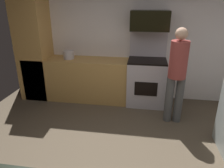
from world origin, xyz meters
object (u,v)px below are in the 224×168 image
at_px(stock_pot, 69,55).
at_px(microwave, 150,21).
at_px(oven_range, 146,80).
at_px(person_cook, 177,72).

bearing_deg(stock_pot, microwave, 2.77).
xyz_separation_m(oven_range, microwave, (0.00, 0.09, 1.18)).
relative_size(oven_range, stock_pot, 6.54).
xyz_separation_m(microwave, person_cook, (0.50, -0.77, -0.76)).
bearing_deg(person_cook, stock_pot, 162.17).
relative_size(person_cook, stock_pot, 7.25).
height_order(microwave, person_cook, microwave).
xyz_separation_m(oven_range, person_cook, (0.50, -0.69, 0.42)).
relative_size(microwave, stock_pot, 3.21).
relative_size(oven_range, microwave, 2.04).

